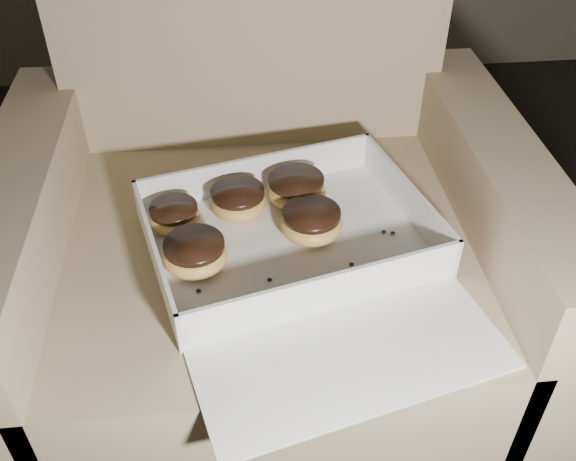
# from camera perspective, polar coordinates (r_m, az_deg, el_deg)

# --- Properties ---
(armchair) EXTENTS (0.81, 0.69, 0.85)m
(armchair) POSITION_cam_1_polar(r_m,az_deg,el_deg) (1.09, -1.98, -2.70)
(armchair) COLOR #867255
(armchair) RESTS_ON floor
(bakery_box) EXTENTS (0.49, 0.54, 0.07)m
(bakery_box) POSITION_cam_1_polar(r_m,az_deg,el_deg) (0.92, 1.10, -2.22)
(bakery_box) COLOR white
(bakery_box) RESTS_ON armchair
(donut_a) EXTENTS (0.08, 0.08, 0.04)m
(donut_a) POSITION_cam_1_polar(r_m,az_deg,el_deg) (0.97, -10.07, 1.30)
(donut_a) COLOR #E8AD51
(donut_a) RESTS_ON bakery_box
(donut_b) EXTENTS (0.09, 0.09, 0.05)m
(donut_b) POSITION_cam_1_polar(r_m,az_deg,el_deg) (0.90, -8.27, -2.06)
(donut_b) COLOR #E8AD51
(donut_b) RESTS_ON bakery_box
(donut_c) EXTENTS (0.09, 0.09, 0.04)m
(donut_c) POSITION_cam_1_polar(r_m,az_deg,el_deg) (0.99, -4.46, 2.68)
(donut_c) COLOR #E8AD51
(donut_c) RESTS_ON bakery_box
(donut_d) EXTENTS (0.09, 0.09, 0.05)m
(donut_d) POSITION_cam_1_polar(r_m,az_deg,el_deg) (0.94, 2.08, 0.72)
(donut_d) COLOR #E8AD51
(donut_d) RESTS_ON bakery_box
(donut_e) EXTENTS (0.09, 0.09, 0.05)m
(donut_e) POSITION_cam_1_polar(r_m,az_deg,el_deg) (1.01, 0.74, 3.72)
(donut_e) COLOR #E8AD51
(donut_e) RESTS_ON bakery_box
(crumb_a) EXTENTS (0.01, 0.01, 0.00)m
(crumb_a) POSITION_cam_1_polar(r_m,az_deg,el_deg) (0.91, 5.66, -3.00)
(crumb_a) COLOR black
(crumb_a) RESTS_ON bakery_box
(crumb_b) EXTENTS (0.01, 0.01, 0.00)m
(crumb_b) POSITION_cam_1_polar(r_m,az_deg,el_deg) (0.88, -7.97, -5.32)
(crumb_b) COLOR black
(crumb_b) RESTS_ON bakery_box
(crumb_c) EXTENTS (0.01, 0.01, 0.00)m
(crumb_c) POSITION_cam_1_polar(r_m,az_deg,el_deg) (0.97, 9.31, -0.21)
(crumb_c) COLOR black
(crumb_c) RESTS_ON bakery_box
(crumb_d) EXTENTS (0.01, 0.01, 0.00)m
(crumb_d) POSITION_cam_1_polar(r_m,az_deg,el_deg) (0.97, 8.52, -0.10)
(crumb_d) COLOR black
(crumb_d) RESTS_ON bakery_box
(crumb_e) EXTENTS (0.01, 0.01, 0.00)m
(crumb_e) POSITION_cam_1_polar(r_m,az_deg,el_deg) (0.88, -1.66, -4.38)
(crumb_e) COLOR black
(crumb_e) RESTS_ON bakery_box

